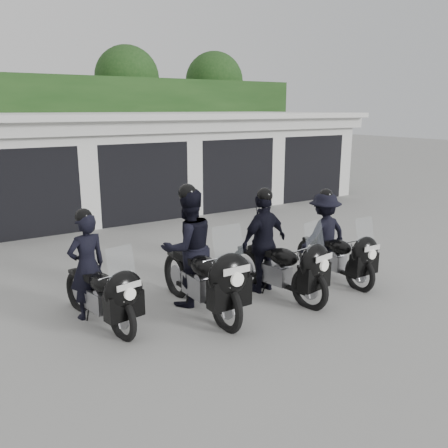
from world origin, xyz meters
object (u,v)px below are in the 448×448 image
police_bike_a (97,278)px  police_bike_c (271,249)px  police_bike_b (195,256)px  police_bike_d (330,240)px

police_bike_a → police_bike_c: (2.87, -0.46, 0.10)m
police_bike_b → police_bike_c: bearing=-6.9°
police_bike_d → police_bike_b: bearing=178.2°
police_bike_a → police_bike_c: bearing=-19.4°
police_bike_a → police_bike_d: police_bike_a is taller
police_bike_a → police_bike_c: police_bike_c is taller
police_bike_a → police_bike_d: (4.29, -0.41, 0.04)m
police_bike_b → police_bike_c: 1.41m
police_bike_c → police_bike_a: bearing=161.4°
police_bike_b → police_bike_c: (1.39, -0.16, -0.06)m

